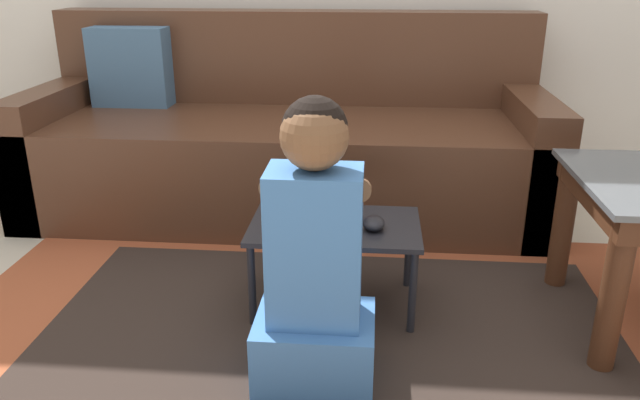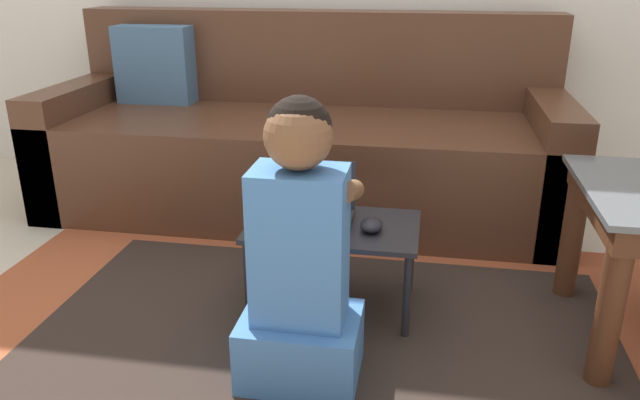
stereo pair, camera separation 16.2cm
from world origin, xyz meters
The scene contains 7 objects.
ground_plane centered at (0.00, 0.00, 0.00)m, with size 16.00×16.00×0.00m, color beige.
area_rug centered at (0.10, 0.03, 0.00)m, with size 2.45×1.55×0.01m.
couch centered at (-0.18, 1.14, 0.30)m, with size 2.26×0.86×0.86m.
laptop_desk centered at (0.10, 0.23, 0.26)m, with size 0.54×0.34×0.30m.
laptop centered at (0.04, 0.25, 0.33)m, with size 0.24×0.17×0.18m.
computer_mouse centered at (0.23, 0.20, 0.32)m, with size 0.07×0.10×0.04m.
person_seated centered at (0.08, -0.16, 0.35)m, with size 0.32×0.35×0.78m.
Camera 1 is at (0.22, -1.58, 1.07)m, focal length 35.00 mm.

